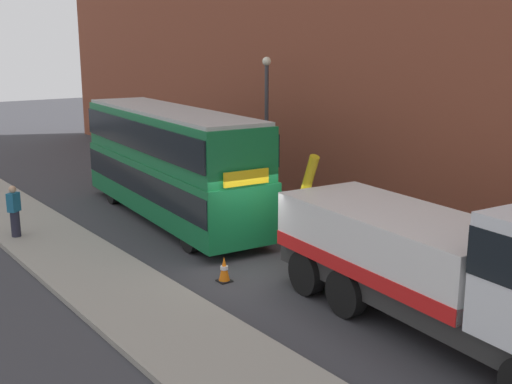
% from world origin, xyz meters
% --- Properties ---
extents(ground_plane, '(120.00, 120.00, 0.00)m').
position_xyz_m(ground_plane, '(0.00, 0.00, 0.00)').
color(ground_plane, '#38383D').
extents(near_kerb, '(60.00, 2.80, 0.15)m').
position_xyz_m(near_kerb, '(0.00, -4.20, 0.07)').
color(near_kerb, gray).
rests_on(near_kerb, ground_plane).
extents(recovery_tow_truck, '(10.23, 3.45, 3.67)m').
position_xyz_m(recovery_tow_truck, '(5.93, 0.43, 1.76)').
color(recovery_tow_truck, '#2D2D2D').
rests_on(recovery_tow_truck, ground_plane).
extents(double_decker_bus, '(11.19, 3.55, 4.06)m').
position_xyz_m(double_decker_bus, '(-6.45, 0.47, 2.23)').
color(double_decker_bus, '#146B38').
rests_on(double_decker_bus, ground_plane).
extents(pedestrian_onlooker, '(0.45, 0.48, 1.71)m').
position_xyz_m(pedestrian_onlooker, '(-7.09, -4.96, 0.99)').
color(pedestrian_onlooker, '#232333').
rests_on(pedestrian_onlooker, near_kerb).
extents(traffic_cone_near_bus, '(0.36, 0.36, 0.72)m').
position_xyz_m(traffic_cone_near_bus, '(0.06, -1.53, 0.34)').
color(traffic_cone_near_bus, orange).
rests_on(traffic_cone_near_bus, ground_plane).
extents(street_lamp, '(0.36, 0.36, 5.83)m').
position_xyz_m(street_lamp, '(-6.57, 5.02, 3.47)').
color(street_lamp, '#38383D').
rests_on(street_lamp, ground_plane).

